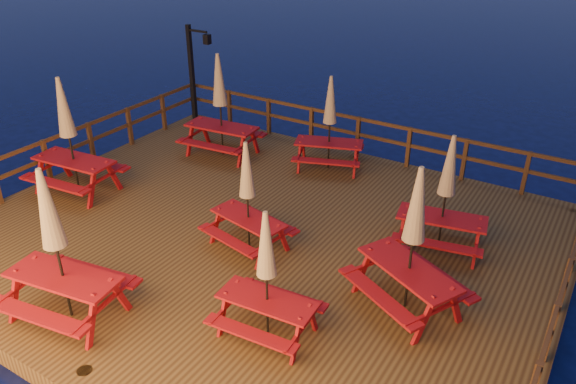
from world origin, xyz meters
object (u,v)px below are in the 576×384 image
at_px(lamp_post, 195,66).
at_px(picnic_table_1, 69,135).
at_px(picnic_table_2, 220,104).
at_px(picnic_table_0, 330,122).

bearing_deg(lamp_post, picnic_table_1, -83.38).
height_order(lamp_post, picnic_table_1, lamp_post).
height_order(picnic_table_1, picnic_table_2, picnic_table_1).
bearing_deg(lamp_post, picnic_table_0, -9.75).
height_order(picnic_table_0, picnic_table_2, picnic_table_2).
height_order(picnic_table_0, picnic_table_1, picnic_table_1).
xyz_separation_m(picnic_table_0, picnic_table_2, (-2.90, -0.77, 0.17)).
height_order(lamp_post, picnic_table_2, lamp_post).
bearing_deg(picnic_table_2, picnic_table_0, 9.29).
bearing_deg(picnic_table_0, lamp_post, 149.77).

